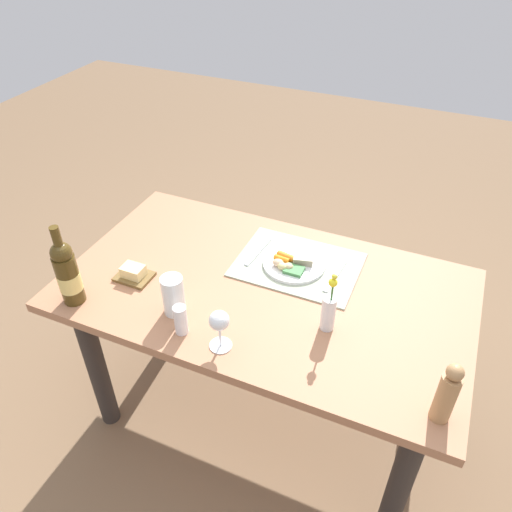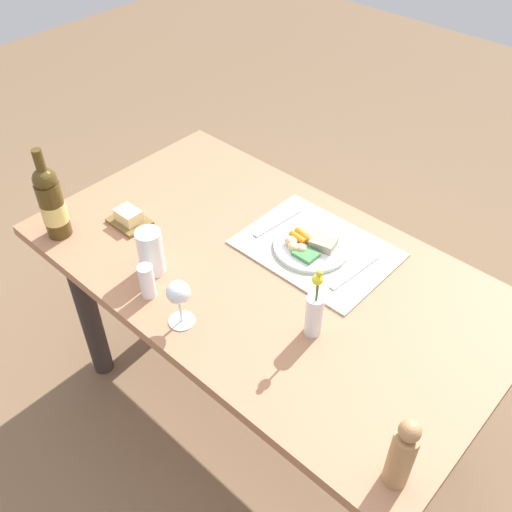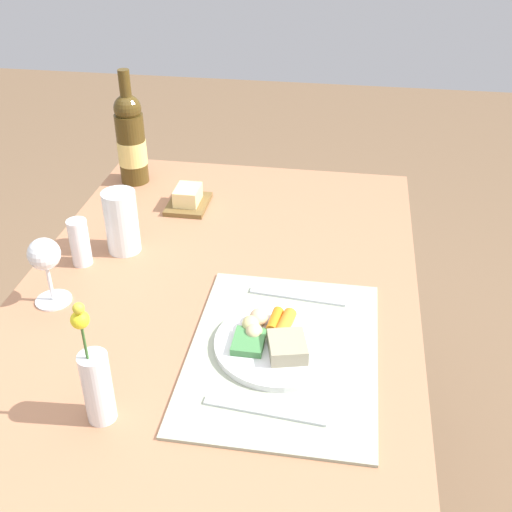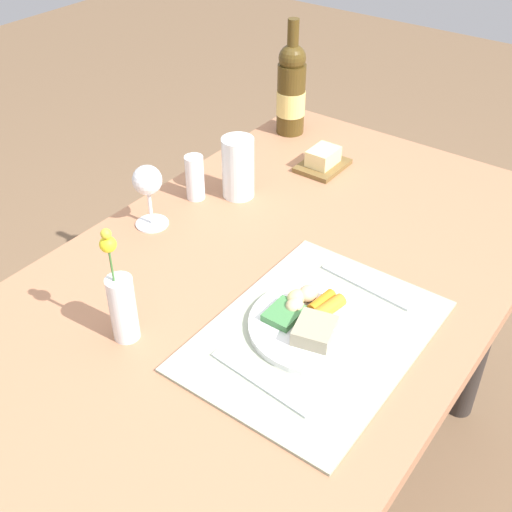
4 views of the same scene
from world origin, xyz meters
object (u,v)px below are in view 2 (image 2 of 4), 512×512
Objects in this scene: flower_vase at (314,312)px; water_tumbler at (151,254)px; dinner_plate at (311,245)px; salt_shaker at (147,281)px; butter_dish at (129,218)px; pepper_mill at (402,454)px; wine_glass at (179,295)px; dining_table at (265,295)px; wine_bottle at (51,203)px; knife at (277,223)px; fork at (355,272)px.

flower_vase reaches higher than water_tumbler.
dinner_plate is 0.51m from salt_shaker.
butter_dish reaches higher than dinner_plate.
flower_vase is (0.38, -0.20, -0.02)m from pepper_mill.
dinner_plate is 2.21× the size of salt_shaker.
wine_glass is (-0.21, 0.08, 0.04)m from water_tumbler.
dining_table is 6.28× the size of flower_vase.
wine_bottle is (0.42, 0.02, 0.07)m from salt_shaker.
dining_table is 0.35m from flower_vase.
pepper_mill reaches higher than wine_glass.
wine_bottle reaches higher than dining_table.
salt_shaker is 0.35× the size of wine_bottle.
dining_table is 10.06× the size of wine_glass.
flower_vase is 0.75× the size of wine_bottle.
flower_vase is 1.60× the size of wine_glass.
wine_glass reaches higher than butter_dish.
dining_table is at bearing -134.04° from water_tumbler.
knife is 0.47m from flower_vase.
pepper_mill is 0.81m from salt_shaker.
knife is 1.34× the size of water_tumbler.
dinner_plate is at bearing -143.15° from wine_bottle.
wine_glass reaches higher than salt_shaker.
flower_vase reaches higher than dining_table.
wine_glass is at bearing 0.70° from pepper_mill.
flower_vase is 0.73m from butter_dish.
wine_bottle is (0.48, 0.50, 0.11)m from knife.
flower_vase is 0.51m from water_tumbler.
wine_bottle is (0.64, 0.48, 0.10)m from dinner_plate.
flower_vase is (-0.05, 0.26, 0.07)m from fork.
wine_glass is at bearing 159.80° from water_tumbler.
water_tumbler is 1.13× the size of butter_dish.
butter_dish is (0.46, 0.15, 0.15)m from dining_table.
salt_shaker is at bearing 87.59° from knife.
wine_glass is at bearing 80.98° from dinner_plate.
water_tumbler is 1.01× the size of wine_glass.
knife is 0.90m from pepper_mill.
dinner_plate is at bearing -115.25° from salt_shaker.
water_tumbler is at bearing -165.57° from wine_bottle.
wine_glass reaches higher than dinner_plate.
pepper_mill is (-0.59, 0.46, 0.08)m from dinner_plate.
fork is at bearing -116.90° from wine_glass.
butter_dish is at bearing 29.86° from dinner_plate.
fork is 1.88× the size of salt_shaker.
fork is 1.38× the size of water_tumbler.
dinner_plate is at bearing -126.46° from water_tumbler.
pepper_mill is 0.67m from wine_glass.
wine_bottle is at bearing 0.95° from pepper_mill.
pepper_mill is at bearing 152.16° from flower_vase.
knife is 0.92× the size of pepper_mill.
pepper_mill is 1.64× the size of butter_dish.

